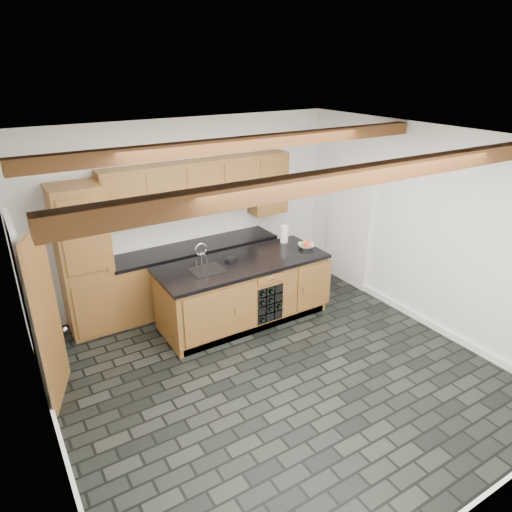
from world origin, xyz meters
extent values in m
plane|color=black|center=(0.00, 0.00, 0.00)|extent=(5.00, 5.00, 0.00)
plane|color=white|center=(0.00, 2.50, 1.40)|extent=(5.00, 0.00, 5.00)
plane|color=white|center=(-2.50, 0.00, 1.40)|extent=(0.00, 5.00, 5.00)
plane|color=white|center=(2.50, 0.00, 1.40)|extent=(0.00, 5.00, 5.00)
plane|color=white|center=(0.00, 0.00, 2.80)|extent=(5.00, 5.00, 0.00)
cube|color=#583516|center=(0.00, -1.20, 2.70)|extent=(4.90, 0.15, 0.15)
cube|color=#583516|center=(0.00, 0.60, 2.70)|extent=(4.90, 0.15, 0.15)
cube|color=white|center=(-2.48, 0.00, 0.05)|extent=(0.04, 5.00, 0.10)
cube|color=white|center=(2.48, 0.00, 0.05)|extent=(0.04, 5.00, 0.10)
cube|color=white|center=(-2.47, 1.30, 1.02)|extent=(0.06, 0.94, 2.04)
cube|color=#9D6C32|center=(-2.32, 0.95, 1.00)|extent=(0.31, 0.77, 2.00)
cube|color=white|center=(2.47, 1.50, 1.02)|extent=(0.06, 0.98, 2.04)
cube|color=black|center=(2.50, 1.50, 1.00)|extent=(0.02, 0.86, 1.96)
cube|color=#9D6C32|center=(-1.65, 2.20, 1.05)|extent=(0.65, 0.60, 2.10)
cube|color=#9D6C32|center=(-0.02, 2.20, 0.44)|extent=(2.60, 0.60, 0.88)
cube|color=black|center=(-0.02, 2.20, 0.91)|extent=(2.64, 0.62, 0.05)
cube|color=white|center=(-0.02, 2.49, 1.19)|extent=(2.60, 0.02, 0.52)
cube|color=#9D6C32|center=(-0.12, 2.33, 1.83)|extent=(2.40, 0.35, 0.75)
cube|color=#9D6C32|center=(1.38, 2.33, 1.70)|extent=(0.60, 0.35, 1.00)
cube|color=#9D6C32|center=(0.30, 1.30, 0.44)|extent=(2.40, 0.90, 0.88)
cube|color=black|center=(0.30, 1.30, 0.91)|extent=(2.46, 0.96, 0.05)
cube|color=#9D6C32|center=(-0.42, 0.84, 0.48)|extent=(0.80, 0.02, 0.70)
cube|color=#9D6C32|center=(1.25, 0.84, 0.48)|extent=(0.60, 0.02, 0.70)
cube|color=black|center=(0.48, 0.99, 0.40)|extent=(0.42, 0.30, 0.56)
cylinder|color=black|center=(0.62, 0.95, 0.33)|extent=(0.07, 0.26, 0.07)
cylinder|color=black|center=(0.34, 0.95, 0.47)|extent=(0.07, 0.26, 0.07)
cylinder|color=black|center=(0.34, 0.95, 0.61)|extent=(0.07, 0.26, 0.07)
cylinder|color=black|center=(0.48, 0.95, 0.61)|extent=(0.07, 0.26, 0.07)
cylinder|color=black|center=(0.34, 0.95, 0.19)|extent=(0.07, 0.26, 0.07)
cylinder|color=black|center=(0.48, 0.95, 0.47)|extent=(0.07, 0.26, 0.07)
cylinder|color=black|center=(0.48, 0.95, 0.33)|extent=(0.07, 0.26, 0.07)
cube|color=black|center=(-0.25, 1.30, 0.93)|extent=(0.45, 0.40, 0.02)
cylinder|color=silver|center=(-0.25, 1.48, 1.03)|extent=(0.02, 0.02, 0.20)
torus|color=silver|center=(-0.25, 1.48, 1.17)|extent=(0.18, 0.02, 0.18)
cylinder|color=silver|center=(-0.33, 1.48, 0.97)|extent=(0.02, 0.02, 0.08)
cylinder|color=silver|center=(-0.17, 1.48, 0.97)|extent=(0.02, 0.02, 0.08)
cube|color=black|center=(0.17, 1.39, 0.95)|extent=(0.20, 0.16, 0.04)
cylinder|color=black|center=(0.17, 1.39, 0.98)|extent=(0.12, 0.12, 0.01)
imported|color=white|center=(1.38, 1.24, 0.96)|extent=(0.32, 0.32, 0.06)
sphere|color=#A92816|center=(1.43, 1.24, 0.99)|extent=(0.07, 0.07, 0.07)
sphere|color=orange|center=(1.40, 1.29, 0.99)|extent=(0.07, 0.07, 0.07)
sphere|color=#529428|center=(1.34, 1.27, 0.99)|extent=(0.07, 0.07, 0.07)
sphere|color=red|center=(1.34, 1.21, 0.99)|extent=(0.07, 0.07, 0.07)
sphere|color=orange|center=(1.39, 1.19, 0.99)|extent=(0.07, 0.07, 0.07)
cylinder|color=white|center=(1.23, 1.61, 1.06)|extent=(0.12, 0.12, 0.27)
imported|color=white|center=(-1.30, 2.30, 0.98)|extent=(0.13, 0.13, 0.10)
camera|label=1|loc=(-2.62, -3.83, 3.54)|focal=32.00mm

